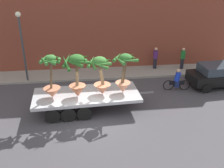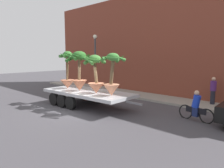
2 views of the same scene
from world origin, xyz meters
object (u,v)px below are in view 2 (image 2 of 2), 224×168
at_px(potted_palm_front, 112,75).
at_px(street_lamp, 95,55).
at_px(flatbed_trailer, 85,94).
at_px(potted_palm_extra, 95,74).
at_px(pedestrian_near_gate, 213,90).
at_px(potted_palm_middle, 68,73).
at_px(cyclist, 196,107).
at_px(potted_palm_rear, 79,70).

xyz_separation_m(potted_palm_front, street_lamp, (-6.31, 4.31, 1.13)).
height_order(flatbed_trailer, potted_palm_front, potted_palm_front).
bearing_deg(potted_palm_extra, pedestrian_near_gate, 50.15).
bearing_deg(potted_palm_extra, potted_palm_middle, -177.98).
relative_size(potted_palm_extra, cyclist, 1.22).
bearing_deg(flatbed_trailer, potted_palm_middle, -173.04).
bearing_deg(potted_palm_front, street_lamp, 145.65).
distance_m(cyclist, pedestrian_near_gate, 3.73).
bearing_deg(cyclist, street_lamp, 166.59).
height_order(flatbed_trailer, potted_palm_extra, potted_palm_extra).
bearing_deg(potted_palm_extra, potted_palm_front, 3.06).
xyz_separation_m(flatbed_trailer, potted_palm_front, (2.40, -0.03, 1.33)).
bearing_deg(potted_palm_front, flatbed_trailer, 179.25).
bearing_deg(potted_palm_middle, potted_palm_extra, 2.02).
bearing_deg(street_lamp, pedestrian_near_gate, 7.28).
xyz_separation_m(pedestrian_near_gate, street_lamp, (-9.70, -1.24, 2.19)).
height_order(potted_palm_rear, pedestrian_near_gate, potted_palm_rear).
height_order(potted_palm_middle, cyclist, potted_palm_middle).
distance_m(potted_palm_rear, street_lamp, 5.92).
relative_size(flatbed_trailer, pedestrian_near_gate, 4.16).
bearing_deg(potted_palm_front, cyclist, 25.61).
distance_m(flatbed_trailer, cyclist, 6.58).
height_order(potted_palm_front, potted_palm_extra, potted_palm_front).
bearing_deg(potted_palm_rear, potted_palm_extra, 6.70).
distance_m(pedestrian_near_gate, street_lamp, 10.02).
bearing_deg(cyclist, potted_palm_rear, -162.20).
distance_m(potted_palm_middle, potted_palm_extra, 2.71).
distance_m(potted_palm_extra, street_lamp, 6.75).
relative_size(cyclist, street_lamp, 0.38).
distance_m(flatbed_trailer, potted_palm_front, 2.74).
distance_m(potted_palm_extra, pedestrian_near_gate, 7.40).
relative_size(potted_palm_rear, potted_palm_middle, 1.00).
xyz_separation_m(flatbed_trailer, cyclist, (6.31, 1.84, -0.11)).
xyz_separation_m(cyclist, street_lamp, (-10.22, 2.44, 2.56)).
relative_size(potted_palm_middle, potted_palm_front, 1.06).
bearing_deg(pedestrian_near_gate, potted_palm_front, -121.38).
height_order(potted_palm_front, cyclist, potted_palm_front).
bearing_deg(potted_palm_extra, flatbed_trailer, 174.72).
height_order(potted_palm_rear, potted_palm_extra, potted_palm_rear).
relative_size(potted_palm_rear, potted_palm_extra, 1.10).
distance_m(potted_palm_rear, potted_palm_extra, 1.35).
xyz_separation_m(potted_palm_rear, street_lamp, (-3.68, 4.54, 0.93)).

